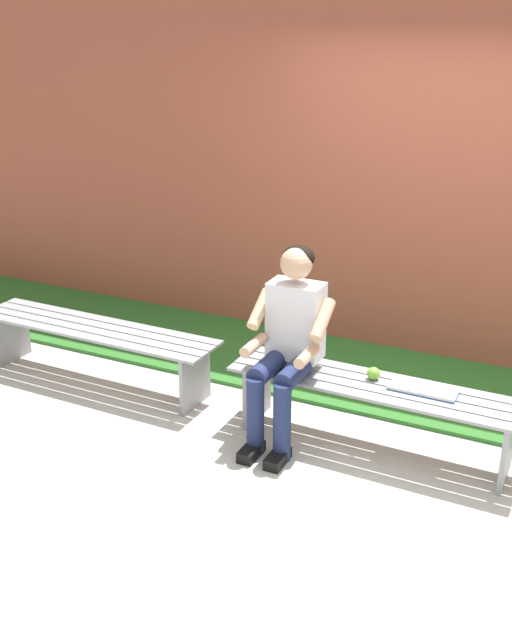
% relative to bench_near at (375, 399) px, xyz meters
% --- Properties ---
extents(ground_plane, '(10.00, 7.00, 0.04)m').
position_rel_bench_near_xyz_m(ground_plane, '(1.06, 1.00, -0.36)').
color(ground_plane, beige).
extents(grass_strip, '(9.00, 2.15, 0.03)m').
position_rel_bench_near_xyz_m(grass_strip, '(1.06, -1.43, -0.33)').
color(grass_strip, '#2D6B28').
rests_on(grass_strip, ground).
extents(brick_wall, '(9.50, 0.24, 2.88)m').
position_rel_bench_near_xyz_m(brick_wall, '(0.50, -1.64, 1.10)').
color(brick_wall, '#9E4C38').
rests_on(brick_wall, ground).
extents(bench_near, '(1.88, 0.44, 0.44)m').
position_rel_bench_near_xyz_m(bench_near, '(0.00, 0.00, 0.00)').
color(bench_near, gray).
rests_on(bench_near, ground).
extents(bench_far, '(1.94, 0.44, 0.44)m').
position_rel_bench_near_xyz_m(bench_far, '(2.13, 0.00, 0.00)').
color(bench_far, gray).
rests_on(bench_far, ground).
extents(person_seated, '(0.50, 0.69, 1.25)m').
position_rel_bench_near_xyz_m(person_seated, '(0.55, 0.10, 0.34)').
color(person_seated, silver).
rests_on(person_seated, ground).
extents(apple, '(0.08, 0.08, 0.08)m').
position_rel_bench_near_xyz_m(apple, '(0.03, -0.06, 0.14)').
color(apple, '#72B738').
rests_on(apple, bench_near).
extents(book_open, '(0.41, 0.16, 0.02)m').
position_rel_bench_near_xyz_m(book_open, '(-0.29, -0.03, 0.11)').
color(book_open, white).
rests_on(book_open, bench_near).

